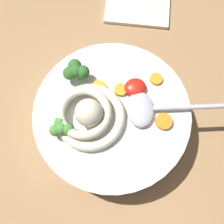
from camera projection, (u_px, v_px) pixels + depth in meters
The scene contains 12 objects.
table_slab at pixel (98, 119), 51.62cm from camera, with size 135.59×135.59×3.94cm, color #936D47.
soup_bowl at pixel (112, 118), 45.85cm from camera, with size 25.54×25.54×6.97cm.
noodle_pile at pixel (88, 115), 40.90cm from camera, with size 12.24×12.00×4.92cm.
soup_spoon at pixel (149, 109), 41.97cm from camera, with size 17.52×7.21×1.60cm.
chili_sauce_dollop at pixel (135, 87), 43.13cm from camera, with size 3.56×3.21×1.60cm, color red.
broccoli_floret_rear at pixel (76, 71), 42.62cm from camera, with size 4.27×3.67×3.38cm.
broccoli_floret_far at pixel (61, 128), 39.92cm from camera, with size 3.74×3.22×2.96cm.
carrot_slice_left at pixel (121, 90), 43.49cm from camera, with size 2.16×2.16×0.69cm, color orange.
carrot_slice_beside_noodles at pixel (156, 79), 44.14cm from camera, with size 2.10×2.10×0.63cm, color orange.
carrot_slice_center at pixel (164, 122), 41.74cm from camera, with size 2.66×2.66×0.79cm, color orange.
carrot_slice_extra_b at pixel (99, 89), 43.55cm from camera, with size 2.97×2.97×0.65cm, color orange.
folded_napkin at pixel (138, 0), 57.64cm from camera, with size 13.60×13.25×0.80cm, color beige.
Camera 1 is at (1.31, 15.10, 51.41)cm, focal length 42.69 mm.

